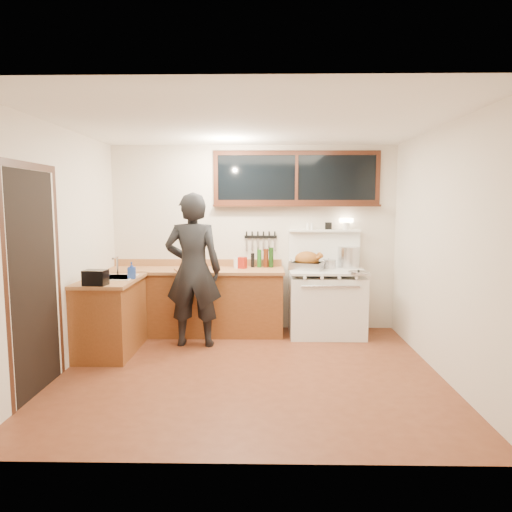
{
  "coord_description": "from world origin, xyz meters",
  "views": [
    {
      "loc": [
        0.15,
        -4.72,
        1.79
      ],
      "look_at": [
        0.05,
        0.85,
        1.15
      ],
      "focal_mm": 32.0,
      "sensor_mm": 36.0,
      "label": 1
    }
  ],
  "objects_px": {
    "cutting_board": "(189,266)",
    "roast_turkey": "(307,262)",
    "man": "(193,270)",
    "vintage_stove": "(326,301)"
  },
  "relations": [
    {
      "from": "vintage_stove",
      "to": "roast_turkey",
      "type": "bearing_deg",
      "value": 174.56
    },
    {
      "from": "vintage_stove",
      "to": "man",
      "type": "bearing_deg",
      "value": -164.05
    },
    {
      "from": "cutting_board",
      "to": "roast_turkey",
      "type": "relative_size",
      "value": 0.85
    },
    {
      "from": "man",
      "to": "cutting_board",
      "type": "relative_size",
      "value": 4.37
    },
    {
      "from": "cutting_board",
      "to": "roast_turkey",
      "type": "distance_m",
      "value": 1.6
    },
    {
      "from": "cutting_board",
      "to": "roast_turkey",
      "type": "height_order",
      "value": "roast_turkey"
    },
    {
      "from": "man",
      "to": "cutting_board",
      "type": "bearing_deg",
      "value": 105.9
    },
    {
      "from": "vintage_stove",
      "to": "cutting_board",
      "type": "relative_size",
      "value": 3.6
    },
    {
      "from": "man",
      "to": "roast_turkey",
      "type": "relative_size",
      "value": 3.72
    },
    {
      "from": "cutting_board",
      "to": "roast_turkey",
      "type": "xyz_separation_m",
      "value": [
        1.6,
        0.1,
        0.05
      ]
    }
  ]
}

